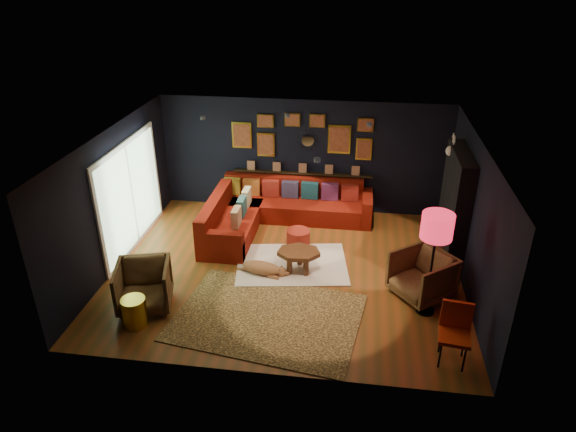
# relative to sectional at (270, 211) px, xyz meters

# --- Properties ---
(floor) EXTENTS (6.50, 6.50, 0.00)m
(floor) POSITION_rel_sectional_xyz_m (0.61, -1.81, -0.32)
(floor) COLOR brown
(floor) RESTS_ON ground
(room_walls) EXTENTS (6.50, 6.50, 6.50)m
(room_walls) POSITION_rel_sectional_xyz_m (0.61, -1.81, 1.27)
(room_walls) COLOR black
(room_walls) RESTS_ON ground
(sectional) EXTENTS (3.41, 2.69, 0.86)m
(sectional) POSITION_rel_sectional_xyz_m (0.00, 0.00, 0.00)
(sectional) COLOR maroon
(sectional) RESTS_ON ground
(ledge) EXTENTS (3.20, 0.12, 0.04)m
(ledge) POSITION_rel_sectional_xyz_m (0.61, 0.87, 0.60)
(ledge) COLOR black
(ledge) RESTS_ON room_walls
(gallery_wall) EXTENTS (3.15, 0.04, 1.02)m
(gallery_wall) POSITION_rel_sectional_xyz_m (0.60, 0.91, 1.48)
(gallery_wall) COLOR gold
(gallery_wall) RESTS_ON room_walls
(sunburst_mirror) EXTENTS (0.47, 0.16, 0.47)m
(sunburst_mirror) POSITION_rel_sectional_xyz_m (0.71, 0.91, 1.38)
(sunburst_mirror) COLOR silver
(sunburst_mirror) RESTS_ON room_walls
(fireplace) EXTENTS (0.31, 1.60, 2.20)m
(fireplace) POSITION_rel_sectional_xyz_m (3.71, -0.91, 0.70)
(fireplace) COLOR black
(fireplace) RESTS_ON ground
(deer_head) EXTENTS (0.50, 0.28, 0.45)m
(deer_head) POSITION_rel_sectional_xyz_m (3.75, -0.41, 1.73)
(deer_head) COLOR white
(deer_head) RESTS_ON fireplace
(sliding_door) EXTENTS (0.06, 2.80, 2.20)m
(sliding_door) POSITION_rel_sectional_xyz_m (-2.60, -1.21, 0.78)
(sliding_door) COLOR white
(sliding_door) RESTS_ON ground
(ceiling_spots) EXTENTS (3.30, 2.50, 0.06)m
(ceiling_spots) POSITION_rel_sectional_xyz_m (0.61, -1.01, 2.24)
(ceiling_spots) COLOR black
(ceiling_spots) RESTS_ON room_walls
(shag_rug) EXTENTS (2.31, 1.83, 0.03)m
(shag_rug) POSITION_rel_sectional_xyz_m (0.70, -1.61, -0.31)
(shag_rug) COLOR silver
(shag_rug) RESTS_ON ground
(leopard_rug) EXTENTS (3.28, 2.57, 0.02)m
(leopard_rug) POSITION_rel_sectional_xyz_m (0.52, -3.29, -0.31)
(leopard_rug) COLOR tan
(leopard_rug) RESTS_ON ground
(coffee_table) EXTENTS (0.88, 0.69, 0.42)m
(coffee_table) POSITION_rel_sectional_xyz_m (0.85, -1.82, 0.04)
(coffee_table) COLOR brown
(coffee_table) RESTS_ON shag_rug
(pouf) EXTENTS (0.48, 0.48, 0.31)m
(pouf) POSITION_rel_sectional_xyz_m (0.72, -0.83, -0.14)
(pouf) COLOR maroon
(pouf) RESTS_ON shag_rug
(armchair_left) EXTENTS (1.05, 1.01, 0.89)m
(armchair_left) POSITION_rel_sectional_xyz_m (-1.59, -3.27, 0.12)
(armchair_left) COLOR #AE7A44
(armchair_left) RESTS_ON ground
(armchair_right) EXTENTS (1.20, 1.21, 0.91)m
(armchair_right) POSITION_rel_sectional_xyz_m (3.06, -2.31, 0.13)
(armchair_right) COLOR #AE7A44
(armchair_right) RESTS_ON ground
(gold_stool) EXTENTS (0.39, 0.39, 0.49)m
(gold_stool) POSITION_rel_sectional_xyz_m (-1.57, -3.75, -0.08)
(gold_stool) COLOR gold
(gold_stool) RESTS_ON ground
(orange_chair) EXTENTS (0.50, 0.50, 0.94)m
(orange_chair) POSITION_rel_sectional_xyz_m (3.38, -3.86, 0.23)
(orange_chair) COLOR black
(orange_chair) RESTS_ON ground
(floor_lamp) EXTENTS (0.50, 0.50, 1.83)m
(floor_lamp) POSITION_rel_sectional_xyz_m (3.11, -2.76, 1.23)
(floor_lamp) COLOR black
(floor_lamp) RESTS_ON ground
(dog) EXTENTS (1.10, 0.68, 0.32)m
(dog) POSITION_rel_sectional_xyz_m (0.17, -2.01, -0.14)
(dog) COLOR #AE7248
(dog) RESTS_ON leopard_rug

